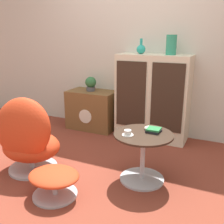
{
  "coord_description": "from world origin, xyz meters",
  "views": [
    {
      "loc": [
        1.22,
        -1.9,
        1.34
      ],
      "look_at": [
        0.08,
        0.52,
        0.55
      ],
      "focal_mm": 42.0,
      "sensor_mm": 36.0,
      "label": 1
    }
  ],
  "objects_px": {
    "coffee_table": "(143,153)",
    "vase_inner_left": "(171,45)",
    "teacup": "(128,133)",
    "bowl": "(150,128)",
    "tv_console": "(92,110)",
    "egg_chair": "(27,138)",
    "potted_plant": "(91,84)",
    "book_stack": "(154,130)",
    "ottoman": "(54,179)",
    "sideboard": "(153,97)",
    "vase_leftmost": "(141,49)"
  },
  "relations": [
    {
      "from": "coffee_table",
      "to": "vase_inner_left",
      "type": "relative_size",
      "value": 2.31
    },
    {
      "from": "teacup",
      "to": "bowl",
      "type": "relative_size",
      "value": 0.99
    },
    {
      "from": "tv_console",
      "to": "vase_inner_left",
      "type": "relative_size",
      "value": 2.94
    },
    {
      "from": "egg_chair",
      "to": "potted_plant",
      "type": "xyz_separation_m",
      "value": [
        -0.08,
        1.41,
        0.31
      ]
    },
    {
      "from": "potted_plant",
      "to": "bowl",
      "type": "distance_m",
      "value": 1.53
    },
    {
      "from": "book_stack",
      "to": "egg_chair",
      "type": "bearing_deg",
      "value": -160.44
    },
    {
      "from": "vase_inner_left",
      "to": "book_stack",
      "type": "relative_size",
      "value": 1.74
    },
    {
      "from": "ottoman",
      "to": "potted_plant",
      "type": "relative_size",
      "value": 2.19
    },
    {
      "from": "egg_chair",
      "to": "vase_inner_left",
      "type": "height_order",
      "value": "vase_inner_left"
    },
    {
      "from": "vase_inner_left",
      "to": "teacup",
      "type": "xyz_separation_m",
      "value": [
        -0.07,
        -1.19,
        -0.73
      ]
    },
    {
      "from": "sideboard",
      "to": "coffee_table",
      "type": "bearing_deg",
      "value": -77.26
    },
    {
      "from": "ottoman",
      "to": "vase_inner_left",
      "type": "height_order",
      "value": "vase_inner_left"
    },
    {
      "from": "sideboard",
      "to": "vase_inner_left",
      "type": "bearing_deg",
      "value": 1.1
    },
    {
      "from": "teacup",
      "to": "egg_chair",
      "type": "bearing_deg",
      "value": -166.42
    },
    {
      "from": "tv_console",
      "to": "potted_plant",
      "type": "height_order",
      "value": "potted_plant"
    },
    {
      "from": "ottoman",
      "to": "bowl",
      "type": "xyz_separation_m",
      "value": [
        0.62,
        0.69,
        0.33
      ]
    },
    {
      "from": "egg_chair",
      "to": "coffee_table",
      "type": "distance_m",
      "value": 1.14
    },
    {
      "from": "egg_chair",
      "to": "ottoman",
      "type": "xyz_separation_m",
      "value": [
        0.49,
        -0.24,
        -0.2
      ]
    },
    {
      "from": "ottoman",
      "to": "bowl",
      "type": "relative_size",
      "value": 4.28
    },
    {
      "from": "tv_console",
      "to": "egg_chair",
      "type": "bearing_deg",
      "value": -87.58
    },
    {
      "from": "sideboard",
      "to": "bowl",
      "type": "distance_m",
      "value": 1.01
    },
    {
      "from": "sideboard",
      "to": "teacup",
      "type": "distance_m",
      "value": 1.2
    },
    {
      "from": "bowl",
      "to": "tv_console",
      "type": "bearing_deg",
      "value": 140.66
    },
    {
      "from": "egg_chair",
      "to": "book_stack",
      "type": "relative_size",
      "value": 5.87
    },
    {
      "from": "teacup",
      "to": "book_stack",
      "type": "distance_m",
      "value": 0.26
    },
    {
      "from": "egg_chair",
      "to": "vase_inner_left",
      "type": "bearing_deg",
      "value": 53.89
    },
    {
      "from": "tv_console",
      "to": "bowl",
      "type": "xyz_separation_m",
      "value": [
        1.17,
        -0.96,
        0.21
      ]
    },
    {
      "from": "vase_inner_left",
      "to": "tv_console",
      "type": "bearing_deg",
      "value": -179.1
    },
    {
      "from": "tv_console",
      "to": "coffee_table",
      "type": "bearing_deg",
      "value": -43.27
    },
    {
      "from": "coffee_table",
      "to": "bowl",
      "type": "bearing_deg",
      "value": 80.0
    },
    {
      "from": "sideboard",
      "to": "coffee_table",
      "type": "relative_size",
      "value": 2.01
    },
    {
      "from": "egg_chair",
      "to": "book_stack",
      "type": "bearing_deg",
      "value": 19.56
    },
    {
      "from": "ottoman",
      "to": "bowl",
      "type": "height_order",
      "value": "bowl"
    },
    {
      "from": "ottoman",
      "to": "teacup",
      "type": "xyz_separation_m",
      "value": [
        0.48,
        0.47,
        0.33
      ]
    },
    {
      "from": "vase_inner_left",
      "to": "bowl",
      "type": "relative_size",
      "value": 2.26
    },
    {
      "from": "sideboard",
      "to": "vase_inner_left",
      "type": "distance_m",
      "value": 0.7
    },
    {
      "from": "egg_chair",
      "to": "coffee_table",
      "type": "height_order",
      "value": "egg_chair"
    },
    {
      "from": "potted_plant",
      "to": "book_stack",
      "type": "bearing_deg",
      "value": -38.91
    },
    {
      "from": "ottoman",
      "to": "teacup",
      "type": "height_order",
      "value": "teacup"
    },
    {
      "from": "potted_plant",
      "to": "teacup",
      "type": "distance_m",
      "value": 1.58
    },
    {
      "from": "coffee_table",
      "to": "book_stack",
      "type": "xyz_separation_m",
      "value": [
        0.07,
        0.08,
        0.21
      ]
    },
    {
      "from": "sideboard",
      "to": "teacup",
      "type": "bearing_deg",
      "value": -83.72
    },
    {
      "from": "tv_console",
      "to": "vase_leftmost",
      "type": "height_order",
      "value": "vase_leftmost"
    },
    {
      "from": "book_stack",
      "to": "sideboard",
      "type": "bearing_deg",
      "value": 107.52
    },
    {
      "from": "vase_leftmost",
      "to": "book_stack",
      "type": "xyz_separation_m",
      "value": [
        0.5,
        -1.01,
        -0.67
      ]
    },
    {
      "from": "ottoman",
      "to": "vase_leftmost",
      "type": "xyz_separation_m",
      "value": [
        0.17,
        1.66,
        1.01
      ]
    },
    {
      "from": "sideboard",
      "to": "egg_chair",
      "type": "xyz_separation_m",
      "value": [
        -0.84,
        -1.42,
        -0.19
      ]
    },
    {
      "from": "sideboard",
      "to": "egg_chair",
      "type": "relative_size",
      "value": 1.38
    },
    {
      "from": "coffee_table",
      "to": "ottoman",
      "type": "bearing_deg",
      "value": -136.37
    },
    {
      "from": "sideboard",
      "to": "tv_console",
      "type": "height_order",
      "value": "sideboard"
    }
  ]
}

